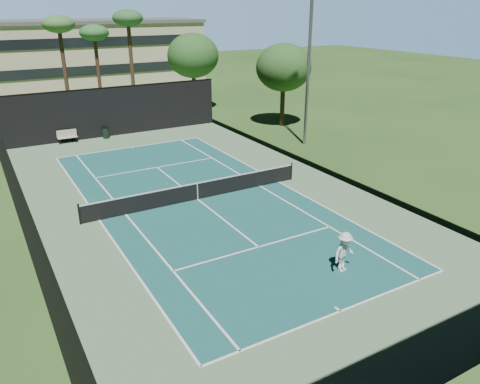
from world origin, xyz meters
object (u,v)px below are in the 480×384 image
object	(u,v)px
park_bench	(67,136)
trash_bin	(106,133)
player	(344,252)
tennis_ball_c	(189,189)
tennis_ball_b	(167,184)
tennis_net	(197,190)
tennis_ball_d	(93,200)

from	to	relation	value
park_bench	trash_bin	xyz separation A→B (m)	(2.98, -0.19, -0.07)
player	tennis_ball_c	size ratio (longest dim) A/B	23.34
tennis_ball_b	park_bench	size ratio (longest dim) A/B	0.04
tennis_ball_c	tennis_ball_b	bearing A→B (deg)	119.45
tennis_ball_c	park_bench	size ratio (longest dim) A/B	0.05
tennis_net	tennis_ball_c	xyz separation A→B (m)	(0.21, 1.66, -0.52)
park_bench	player	bearing A→B (deg)	-76.99
tennis_net	tennis_ball_c	bearing A→B (deg)	82.75
tennis_net	tennis_ball_c	distance (m)	1.76
player	tennis_ball_b	bearing A→B (deg)	90.26
tennis_ball_d	park_bench	size ratio (longest dim) A/B	0.04
tennis_ball_c	tennis_ball_d	distance (m)	5.44
tennis_ball_b	tennis_net	bearing A→B (deg)	-78.88
tennis_net	tennis_ball_c	world-z (taller)	tennis_net
tennis_net	tennis_ball_d	size ratio (longest dim) A/B	213.54
tennis_net	tennis_ball_d	xyz separation A→B (m)	(-5.10, 2.83, -0.53)
tennis_net	tennis_ball_d	distance (m)	5.86
trash_bin	player	bearing A→B (deg)	-83.45
player	park_bench	xyz separation A→B (m)	(-5.89, 25.47, -0.31)
tennis_ball_c	player	bearing A→B (deg)	-81.36
tennis_ball_b	trash_bin	size ratio (longest dim) A/B	0.06
tennis_ball_b	park_bench	distance (m)	13.00
tennis_net	tennis_ball_b	xyz separation A→B (m)	(-0.62, 3.13, -0.53)
player	tennis_ball_d	xyz separation A→B (m)	(-7.05, 12.62, -0.83)
tennis_ball_c	tennis_ball_d	world-z (taller)	tennis_ball_c
park_bench	trash_bin	bearing A→B (deg)	-3.65
tennis_ball_d	trash_bin	distance (m)	13.33
park_bench	trash_bin	size ratio (longest dim) A/B	1.59
tennis_net	tennis_ball_d	world-z (taller)	tennis_net
tennis_ball_c	trash_bin	size ratio (longest dim) A/B	0.08
tennis_ball_b	tennis_ball_d	distance (m)	4.49
player	trash_bin	bearing A→B (deg)	85.57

